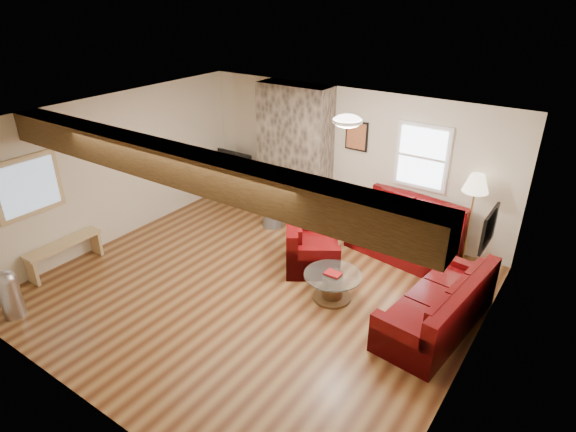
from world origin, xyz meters
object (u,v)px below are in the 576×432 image
at_px(tv_cabinet, 238,184).
at_px(loveseat, 405,228).
at_px(floor_lamp, 475,188).
at_px(armchair_red, 313,245).
at_px(sofa_three, 437,302).
at_px(coffee_table, 332,286).
at_px(television, 237,162).

bearing_deg(tv_cabinet, loveseat, -4.48).
bearing_deg(loveseat, floor_lamp, 22.40).
bearing_deg(armchair_red, sofa_three, -133.30).
relative_size(sofa_three, armchair_red, 2.12).
relative_size(sofa_three, tv_cabinet, 1.97).
relative_size(sofa_three, coffee_table, 2.39).
relative_size(loveseat, coffee_table, 2.07).
bearing_deg(sofa_three, coffee_table, -74.67).
distance_m(sofa_three, television, 5.29).
bearing_deg(armchair_red, floor_lamp, -87.02).
bearing_deg(sofa_three, armchair_red, -93.36).
height_order(tv_cabinet, floor_lamp, floor_lamp).
bearing_deg(loveseat, coffee_table, -91.45).
distance_m(armchair_red, floor_lamp, 2.61).
bearing_deg(loveseat, tv_cabinet, -175.92).
xyz_separation_m(coffee_table, tv_cabinet, (-3.51, 2.11, 0.05)).
bearing_deg(floor_lamp, coffee_table, -121.52).
relative_size(coffee_table, tv_cabinet, 0.83).
xyz_separation_m(loveseat, tv_cabinet, (-3.83, 0.30, -0.21)).
height_order(coffee_table, television, television).
distance_m(loveseat, coffee_table, 1.86).
distance_m(sofa_three, coffee_table, 1.45).
bearing_deg(tv_cabinet, coffee_table, -31.07).
distance_m(sofa_three, tv_cabinet, 5.28).
bearing_deg(sofa_three, tv_cabinet, -104.62).
height_order(sofa_three, tv_cabinet, sofa_three).
distance_m(television, floor_lamp, 4.79).
height_order(loveseat, floor_lamp, floor_lamp).
bearing_deg(sofa_three, television, -104.62).
bearing_deg(television, loveseat, -4.48).
xyz_separation_m(armchair_red, floor_lamp, (1.96, 1.45, 0.94)).
height_order(sofa_three, armchair_red, sofa_three).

